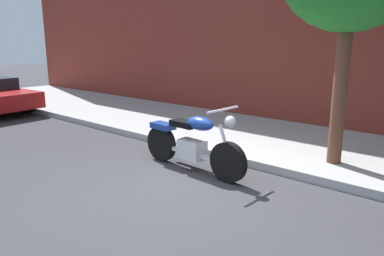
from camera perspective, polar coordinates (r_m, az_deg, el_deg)
The scene contains 3 objects.
ground_plane at distance 5.42m, azimuth -1.06°, elevation -9.46°, with size 60.00×60.00×0.00m, color #38383D.
sidewalk at distance 7.82m, azimuth 13.96°, elevation -2.13°, with size 24.85×3.28×0.14m, color #A5A5A5.
motorcycle at distance 6.04m, azimuth 0.02°, elevation -2.46°, with size 2.14×0.70×1.13m.
Camera 1 is at (3.33, -3.73, 2.10)m, focal length 34.50 mm.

